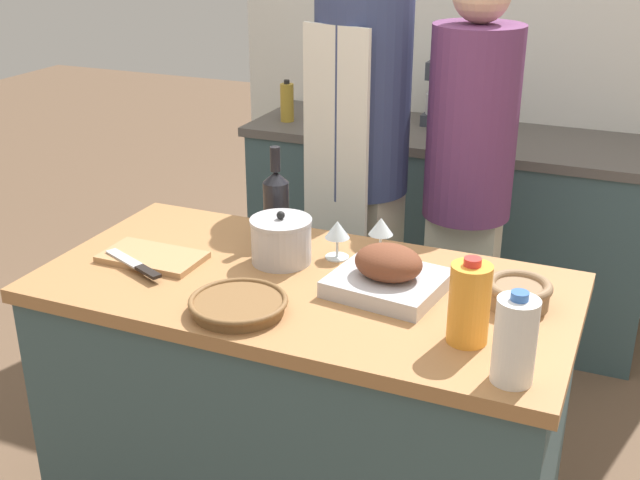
{
  "coord_description": "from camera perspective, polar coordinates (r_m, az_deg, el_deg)",
  "views": [
    {
      "loc": [
        0.82,
        -1.8,
        1.82
      ],
      "look_at": [
        0.0,
        0.11,
        0.95
      ],
      "focal_mm": 45.0,
      "sensor_mm": 36.0,
      "label": 1
    }
  ],
  "objects": [
    {
      "name": "back_counter",
      "position": [
        3.75,
        8.93,
        1.01
      ],
      "size": [
        1.82,
        0.6,
        0.89
      ],
      "color": "#3D565B",
      "rests_on": "ground_plane"
    },
    {
      "name": "roasting_pan",
      "position": [
        2.13,
        4.86,
        -2.43
      ],
      "size": [
        0.31,
        0.29,
        0.13
      ],
      "color": "#BCBCC1",
      "rests_on": "kitchen_island"
    },
    {
      "name": "back_wall",
      "position": [
        3.87,
        11.06,
        14.28
      ],
      "size": [
        2.32,
        0.1,
        2.55
      ],
      "color": "silver",
      "rests_on": "ground_plane"
    },
    {
      "name": "stock_pot",
      "position": [
        2.29,
        -2.78,
        -0.02
      ],
      "size": [
        0.18,
        0.18,
        0.16
      ],
      "color": "#B7B7BC",
      "rests_on": "kitchen_island"
    },
    {
      "name": "knife_chef",
      "position": [
        2.31,
        -13.02,
        -1.7
      ],
      "size": [
        0.24,
        0.13,
        0.01
      ],
      "color": "#B7B7BC",
      "rests_on": "cutting_board"
    },
    {
      "name": "kitchen_island",
      "position": [
        2.42,
        -1.05,
        -12.23
      ],
      "size": [
        1.46,
        0.73,
        0.87
      ],
      "color": "#3D565B",
      "rests_on": "ground_plane"
    },
    {
      "name": "wine_bottle_green",
      "position": [
        2.44,
        -3.14,
        2.67
      ],
      "size": [
        0.08,
        0.08,
        0.29
      ],
      "color": "black",
      "rests_on": "kitchen_island"
    },
    {
      "name": "mixing_bowl",
      "position": [
        2.11,
        13.93,
        -3.64
      ],
      "size": [
        0.17,
        0.17,
        0.07
      ],
      "color": "#846647",
      "rests_on": "kitchen_island"
    },
    {
      "name": "wine_glass_right",
      "position": [
        2.34,
        4.35,
        0.84
      ],
      "size": [
        0.07,
        0.07,
        0.11
      ],
      "color": "silver",
      "rests_on": "kitchen_island"
    },
    {
      "name": "milk_jug",
      "position": [
        1.76,
        13.7,
        -6.94
      ],
      "size": [
        0.09,
        0.09,
        0.21
      ],
      "color": "white",
      "rests_on": "kitchen_island"
    },
    {
      "name": "wine_glass_left",
      "position": [
        2.31,
        1.24,
        0.62
      ],
      "size": [
        0.07,
        0.07,
        0.12
      ],
      "color": "silver",
      "rests_on": "kitchen_island"
    },
    {
      "name": "wicker_basket",
      "position": [
        2.04,
        -5.83,
        -4.57
      ],
      "size": [
        0.25,
        0.25,
        0.04
      ],
      "color": "brown",
      "rests_on": "kitchen_island"
    },
    {
      "name": "person_cook_aproned",
      "position": [
        2.91,
        2.93,
        6.12
      ],
      "size": [
        0.34,
        0.37,
        1.77
      ],
      "rotation": [
        0.0,
        0.0,
        -0.24
      ],
      "color": "beige",
      "rests_on": "ground_plane"
    },
    {
      "name": "condiment_bottle_tall",
      "position": [
        3.53,
        3.76,
        8.87
      ],
      "size": [
        0.05,
        0.05,
        0.19
      ],
      "color": "#234C28",
      "rests_on": "back_counter"
    },
    {
      "name": "stand_mixer",
      "position": [
        3.71,
        8.87,
        9.85
      ],
      "size": [
        0.18,
        0.14,
        0.28
      ],
      "color": "#333842",
      "rests_on": "back_counter"
    },
    {
      "name": "condiment_bottle_extra",
      "position": [
        3.82,
        0.84,
        9.7
      ],
      "size": [
        0.05,
        0.05,
        0.15
      ],
      "color": "maroon",
      "rests_on": "back_counter"
    },
    {
      "name": "person_cook_guest",
      "position": [
        2.87,
        10.48,
        4.16
      ],
      "size": [
        0.31,
        0.31,
        1.65
      ],
      "rotation": [
        0.0,
        0.0,
        0.01
      ],
      "color": "beige",
      "rests_on": "ground_plane"
    },
    {
      "name": "juice_jug",
      "position": [
        1.9,
        10.57,
        -4.44
      ],
      "size": [
        0.1,
        0.1,
        0.21
      ],
      "color": "orange",
      "rests_on": "kitchen_island"
    },
    {
      "name": "cutting_board",
      "position": [
        2.37,
        -11.82,
        -1.2
      ],
      "size": [
        0.29,
        0.17,
        0.02
      ],
      "color": "#AD7F51",
      "rests_on": "kitchen_island"
    },
    {
      "name": "condiment_bottle_short",
      "position": [
        3.75,
        -2.36,
        9.76
      ],
      "size": [
        0.06,
        0.06,
        0.19
      ],
      "color": "#B28E2D",
      "rests_on": "back_counter"
    }
  ]
}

